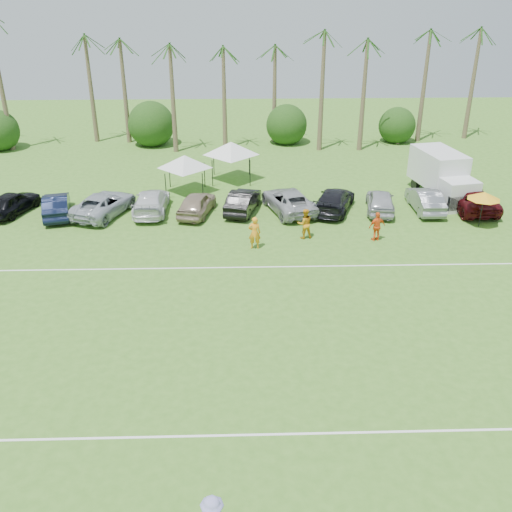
{
  "coord_description": "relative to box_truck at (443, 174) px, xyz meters",
  "views": [
    {
      "loc": [
        1.74,
        -12.11,
        13.34
      ],
      "look_at": [
        2.46,
        12.03,
        1.6
      ],
      "focal_mm": 40.0,
      "sensor_mm": 36.0,
      "label": 1
    }
  ],
  "objects": [
    {
      "name": "ground",
      "position": [
        -15.32,
        -24.07,
        -1.62
      ],
      "size": [
        120.0,
        120.0,
        0.0
      ],
      "primitive_type": "plane",
      "color": "#407121",
      "rests_on": "ground"
    },
    {
      "name": "field_lines",
      "position": [
        -15.32,
        -16.07,
        -1.61
      ],
      "size": [
        80.0,
        12.1,
        0.01
      ],
      "color": "white",
      "rests_on": "ground"
    },
    {
      "name": "palm_tree_1",
      "position": [
        -32.32,
        13.93,
        6.73
      ],
      "size": [
        2.4,
        2.4,
        9.9
      ],
      "color": "brown",
      "rests_on": "ground"
    },
    {
      "name": "palm_tree_2",
      "position": [
        -27.32,
        13.93,
        7.59
      ],
      "size": [
        2.4,
        2.4,
        10.9
      ],
      "color": "brown",
      "rests_on": "ground"
    },
    {
      "name": "palm_tree_3",
      "position": [
        -23.32,
        13.93,
        8.44
      ],
      "size": [
        2.4,
        2.4,
        11.9
      ],
      "color": "brown",
      "rests_on": "ground"
    },
    {
      "name": "palm_tree_4",
      "position": [
        -19.32,
        13.93,
        5.86
      ],
      "size": [
        2.4,
        2.4,
        8.9
      ],
      "color": "brown",
      "rests_on": "ground"
    },
    {
      "name": "palm_tree_5",
      "position": [
        -15.32,
        13.93,
        6.73
      ],
      "size": [
        2.4,
        2.4,
        9.9
      ],
      "color": "brown",
      "rests_on": "ground"
    },
    {
      "name": "palm_tree_6",
      "position": [
        -11.32,
        13.93,
        7.59
      ],
      "size": [
        2.4,
        2.4,
        10.9
      ],
      "color": "brown",
      "rests_on": "ground"
    },
    {
      "name": "palm_tree_7",
      "position": [
        -7.32,
        13.93,
        8.44
      ],
      "size": [
        2.4,
        2.4,
        11.9
      ],
      "color": "brown",
      "rests_on": "ground"
    },
    {
      "name": "palm_tree_8",
      "position": [
        -2.32,
        13.93,
        5.86
      ],
      "size": [
        2.4,
        2.4,
        8.9
      ],
      "color": "brown",
      "rests_on": "ground"
    },
    {
      "name": "palm_tree_9",
      "position": [
        2.68,
        13.93,
        6.73
      ],
      "size": [
        2.4,
        2.4,
        9.9
      ],
      "color": "brown",
      "rests_on": "ground"
    },
    {
      "name": "palm_tree_10",
      "position": [
        7.68,
        13.93,
        7.59
      ],
      "size": [
        2.4,
        2.4,
        10.9
      ],
      "color": "brown",
      "rests_on": "ground"
    },
    {
      "name": "bush_tree_0",
      "position": [
        -34.32,
        14.93,
        0.18
      ],
      "size": [
        4.0,
        4.0,
        4.0
      ],
      "color": "brown",
      "rests_on": "ground"
    },
    {
      "name": "bush_tree_1",
      "position": [
        -21.32,
        14.93,
        0.18
      ],
      "size": [
        4.0,
        4.0,
        4.0
      ],
      "color": "brown",
      "rests_on": "ground"
    },
    {
      "name": "bush_tree_2",
      "position": [
        -9.32,
        14.93,
        0.18
      ],
      "size": [
        4.0,
        4.0,
        4.0
      ],
      "color": "brown",
      "rests_on": "ground"
    },
    {
      "name": "bush_tree_3",
      "position": [
        0.68,
        14.93,
        0.18
      ],
      "size": [
        4.0,
        4.0,
        4.0
      ],
      "color": "brown",
      "rests_on": "ground"
    },
    {
      "name": "sideline_player_a",
      "position": [
        -12.8,
        -7.74,
        -0.7
      ],
      "size": [
        0.68,
        0.45,
        1.84
      ],
      "primitive_type": "imported",
      "rotation": [
        0.0,
        0.0,
        3.15
      ],
      "color": "orange",
      "rests_on": "ground"
    },
    {
      "name": "sideline_player_b",
      "position": [
        -9.92,
        -6.44,
        -0.74
      ],
      "size": [
        0.96,
        0.81,
        1.77
      ],
      "primitive_type": "imported",
      "rotation": [
        0.0,
        0.0,
        3.32
      ],
      "color": "orange",
      "rests_on": "ground"
    },
    {
      "name": "sideline_player_c",
      "position": [
        -5.89,
        -6.9,
        -0.77
      ],
      "size": [
        1.07,
        0.69,
        1.7
      ],
      "primitive_type": "imported",
      "rotation": [
        0.0,
        0.0,
        3.44
      ],
      "color": "#F65C1B",
      "rests_on": "ground"
    },
    {
      "name": "box_truck",
      "position": [
        0.0,
        0.0,
        0.0
      ],
      "size": [
        3.25,
        6.18,
        3.03
      ],
      "rotation": [
        0.0,
        0.0,
        0.19
      ],
      "color": "silver",
      "rests_on": "ground"
    },
    {
      "name": "canopy_tent_left",
      "position": [
        -17.29,
        1.47,
        1.04
      ],
      "size": [
        3.84,
        3.84,
        3.11
      ],
      "color": "black",
      "rests_on": "ground"
    },
    {
      "name": "canopy_tent_right",
      "position": [
        -14.17,
        4.11,
        1.25
      ],
      "size": [
        4.14,
        4.14,
        3.35
      ],
      "color": "black",
      "rests_on": "ground"
    },
    {
      "name": "market_umbrella",
      "position": [
        0.73,
        -5.07,
        0.32
      ],
      "size": [
        1.95,
        1.95,
        2.17
      ],
      "color": "black",
      "rests_on": "ground"
    },
    {
      "name": "parked_car_0",
      "position": [
        -27.89,
        -2.07,
        -0.91
      ],
      "size": [
        2.86,
        4.48,
        1.42
      ],
      "primitive_type": "imported",
      "rotation": [
        0.0,
        0.0,
        2.83
      ],
      "color": "black",
      "rests_on": "ground"
    },
    {
      "name": "parked_car_1",
      "position": [
        -24.99,
        -2.62,
        -0.91
      ],
      "size": [
        2.52,
        4.54,
        1.42
      ],
      "primitive_type": "imported",
      "rotation": [
        0.0,
        0.0,
        3.39
      ],
      "color": "black",
      "rests_on": "ground"
    },
    {
      "name": "parked_car_2",
      "position": [
        -22.09,
        -2.48,
        -0.91
      ],
      "size": [
        3.92,
        5.6,
        1.42
      ],
      "primitive_type": "imported",
      "rotation": [
        0.0,
        0.0,
        2.8
      ],
      "color": "#A8AEB6",
      "rests_on": "ground"
    },
    {
      "name": "parked_car_3",
      "position": [
        -19.19,
        -2.13,
        -0.91
      ],
      "size": [
        2.01,
        4.9,
        1.42
      ],
      "primitive_type": "imported",
      "rotation": [
        0.0,
        0.0,
        3.15
      ],
      "color": "silver",
      "rests_on": "ground"
    },
    {
      "name": "parked_car_4",
      "position": [
        -16.28,
        -2.58,
        -0.91
      ],
      "size": [
        2.58,
        4.44,
        1.42
      ],
      "primitive_type": "imported",
      "rotation": [
        0.0,
        0.0,
        2.91
      ],
      "color": "gray",
      "rests_on": "ground"
    },
    {
      "name": "parked_car_5",
      "position": [
        -13.38,
        -2.19,
        -0.91
      ],
      "size": [
        2.52,
        4.54,
        1.42
      ],
      "primitive_type": "imported",
      "rotation": [
        0.0,
        0.0,
        2.89
      ],
      "color": "black",
      "rests_on": "ground"
    },
    {
      "name": "parked_car_6",
      "position": [
        -10.48,
        -2.25,
        -0.91
      ],
      "size": [
        3.72,
        5.57,
        1.42
      ],
      "primitive_type": "imported",
      "rotation": [
        0.0,
        0.0,
        3.43
      ],
      "color": "#A1A2A4",
      "rests_on": "ground"
    },
    {
      "name": "parked_car_7",
      "position": [
        -7.58,
        -2.2,
        -0.91
      ],
      "size": [
        3.59,
        5.28,
        1.42
      ],
      "primitive_type": "imported",
      "rotation": [
        0.0,
        0.0,
        2.78
      ],
      "color": "black",
      "rests_on": "ground"
    },
    {
      "name": "parked_car_8",
      "position": [
        -4.68,
        -2.46,
        -0.91
      ],
      "size": [
        2.34,
        4.38,
        1.42
      ],
      "primitive_type": "imported",
      "rotation": [
        0.0,
        0.0,
        2.97
      ],
      "color": "#ADADB3",
      "rests_on": "ground"
    },
    {
      "name": "parked_car_9",
      "position": [
        -1.77,
        -2.35,
        -0.91
      ],
      "size": [
        1.51,
        4.31,
        1.42
      ],
      "primitive_type": "imported",
      "rotation": [
        0.0,
        0.0,
        3.14
      ],
      "color": "slate",
      "rests_on": "ground"
    },
    {
      "name": "parked_car_10",
      "position": [
        1.13,
        -2.28,
        -0.91
      ],
      "size": [
        2.56,
        5.2,
        1.42
      ],
      "primitive_type": "imported",
      "rotation": [
        0.0,
        0.0,
        3.18
      ],
      "color": "#480C10",
      "rests_on": "ground"
    }
  ]
}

